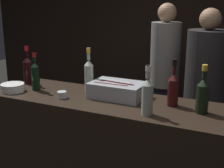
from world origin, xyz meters
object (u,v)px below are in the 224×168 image
(red_wine_bottle_black_foil, at_px, (173,88))
(bowl_white, at_px, (13,87))
(person_blond_tee, at_px, (205,85))
(rose_wine_bottle, at_px, (89,74))
(person_in_hoodie, at_px, (165,71))
(candle_votive, at_px, (62,95))
(red_wine_bottle_burgundy, at_px, (35,75))
(red_wine_bottle_tall, at_px, (28,69))
(ice_bin_with_bottles, at_px, (117,89))
(champagne_bottle, at_px, (203,94))
(white_wine_bottle, at_px, (147,95))

(red_wine_bottle_black_foil, bearing_deg, bowl_white, -170.06)
(red_wine_bottle_black_foil, relative_size, person_blond_tee, 0.20)
(bowl_white, height_order, rose_wine_bottle, rose_wine_bottle)
(bowl_white, xyz_separation_m, person_in_hoodie, (0.85, 1.55, -0.09))
(candle_votive, xyz_separation_m, red_wine_bottle_burgundy, (-0.32, 0.09, 0.11))
(red_wine_bottle_tall, distance_m, red_wine_bottle_black_foil, 1.35)
(ice_bin_with_bottles, bearing_deg, bowl_white, -164.80)
(bowl_white, xyz_separation_m, rose_wine_bottle, (0.57, 0.28, 0.11))
(champagne_bottle, relative_size, person_in_hoodie, 0.19)
(red_wine_bottle_black_foil, distance_m, person_blond_tee, 1.05)
(bowl_white, bearing_deg, rose_wine_bottle, 26.33)
(rose_wine_bottle, xyz_separation_m, person_in_hoodie, (0.28, 1.27, -0.20))
(bowl_white, bearing_deg, person_blond_tee, 42.61)
(red_wine_bottle_black_foil, distance_m, rose_wine_bottle, 0.73)
(ice_bin_with_bottles, distance_m, red_wine_bottle_black_foil, 0.45)
(red_wine_bottle_black_foil, height_order, white_wine_bottle, red_wine_bottle_black_foil)
(ice_bin_with_bottles, height_order, champagne_bottle, champagne_bottle)
(candle_votive, relative_size, red_wine_bottle_burgundy, 0.23)
(ice_bin_with_bottles, distance_m, person_in_hoodie, 1.33)
(red_wine_bottle_black_foil, bearing_deg, red_wine_bottle_tall, 178.81)
(champagne_bottle, relative_size, white_wine_bottle, 1.00)
(candle_votive, xyz_separation_m, rose_wine_bottle, (0.10, 0.26, 0.12))
(red_wine_bottle_burgundy, height_order, person_in_hoodie, person_in_hoodie)
(person_in_hoodie, bearing_deg, bowl_white, -137.55)
(person_in_hoodie, relative_size, person_blond_tee, 1.02)
(bowl_white, height_order, red_wine_bottle_black_foil, red_wine_bottle_black_foil)
(bowl_white, distance_m, red_wine_bottle_black_foil, 1.33)
(champagne_bottle, bearing_deg, rose_wine_bottle, 172.99)
(ice_bin_with_bottles, bearing_deg, red_wine_bottle_tall, 178.50)
(red_wine_bottle_black_foil, height_order, person_blond_tee, person_blond_tee)
(candle_votive, bearing_deg, champagne_bottle, 7.72)
(red_wine_bottle_tall, bearing_deg, rose_wine_bottle, 2.60)
(champagne_bottle, distance_m, rose_wine_bottle, 0.95)
(champagne_bottle, distance_m, red_wine_bottle_black_foil, 0.23)
(candle_votive, height_order, rose_wine_bottle, rose_wine_bottle)
(candle_votive, distance_m, red_wine_bottle_tall, 0.58)
(rose_wine_bottle, height_order, person_in_hoodie, person_in_hoodie)
(white_wine_bottle, bearing_deg, red_wine_bottle_black_foil, 67.58)
(candle_votive, xyz_separation_m, white_wine_bottle, (0.72, -0.05, 0.11))
(champagne_bottle, distance_m, white_wine_bottle, 0.38)
(champagne_bottle, xyz_separation_m, red_wine_bottle_tall, (-1.57, 0.09, 0.00))
(champagne_bottle, bearing_deg, red_wine_bottle_black_foil, 164.59)
(ice_bin_with_bottles, xyz_separation_m, red_wine_bottle_burgundy, (-0.70, -0.12, 0.07))
(red_wine_bottle_burgundy, distance_m, rose_wine_bottle, 0.45)
(bowl_white, xyz_separation_m, white_wine_bottle, (1.20, -0.02, 0.11))
(red_wine_bottle_burgundy, relative_size, person_in_hoodie, 0.18)
(red_wine_bottle_burgundy, relative_size, rose_wine_bottle, 0.88)
(red_wine_bottle_tall, distance_m, person_in_hoodie, 1.59)
(red_wine_bottle_burgundy, xyz_separation_m, white_wine_bottle, (1.04, -0.14, 0.01))
(red_wine_bottle_tall, distance_m, person_blond_tee, 1.74)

